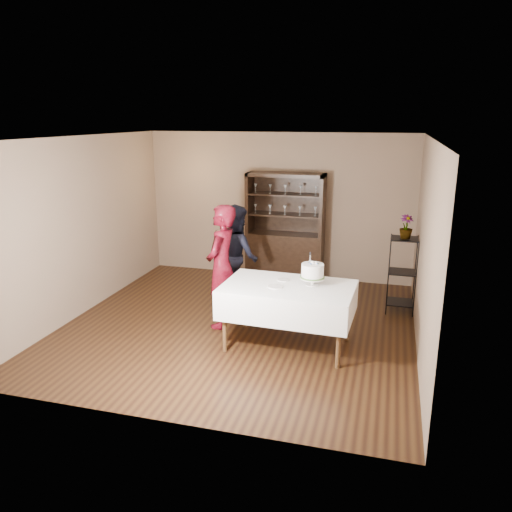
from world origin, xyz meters
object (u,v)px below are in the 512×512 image
object	(u,v)px
plant_etagere	(402,272)
china_hutch	(285,246)
woman	(222,267)
potted_plant	(406,227)
cake_table	(288,300)
man	(237,255)
cake	(313,272)

from	to	relation	value
plant_etagere	china_hutch	bearing A→B (deg)	153.17
woman	potted_plant	bearing A→B (deg)	119.21
potted_plant	woman	bearing A→B (deg)	-154.14
china_hutch	cake_table	world-z (taller)	china_hutch
man	potted_plant	bearing A→B (deg)	-124.00
plant_etagere	potted_plant	xyz separation A→B (m)	(0.00, -0.02, 0.72)
china_hutch	cake	xyz separation A→B (m)	(0.92, -2.62, 0.37)
china_hutch	potted_plant	distance (m)	2.45
cake_table	cake	xyz separation A→B (m)	(0.30, 0.10, 0.38)
plant_etagere	man	distance (m)	2.60
woman	cake	bearing A→B (deg)	79.99
cake_table	potted_plant	world-z (taller)	potted_plant
plant_etagere	cake_table	size ratio (longest dim) A/B	0.69
cake_table	woman	world-z (taller)	woman
man	potted_plant	size ratio (longest dim) A/B	4.55
plant_etagere	potted_plant	bearing A→B (deg)	-78.09
woman	man	bearing A→B (deg)	-173.16
cake_table	potted_plant	bearing A→B (deg)	48.47
plant_etagere	man	world-z (taller)	man
potted_plant	plant_etagere	bearing A→B (deg)	101.91
plant_etagere	woman	bearing A→B (deg)	-153.71
cake	potted_plant	xyz separation A→B (m)	(1.16, 1.55, 0.34)
cake	potted_plant	bearing A→B (deg)	53.03
cake_table	man	size ratio (longest dim) A/B	1.06
cake_table	cake	world-z (taller)	cake
plant_etagere	cake	bearing A→B (deg)	-126.49
cake	potted_plant	distance (m)	1.96
potted_plant	man	bearing A→B (deg)	-172.40
man	potted_plant	world-z (taller)	man
cake	potted_plant	world-z (taller)	potted_plant
plant_etagere	cake_table	world-z (taller)	plant_etagere
china_hutch	potted_plant	bearing A→B (deg)	-27.24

